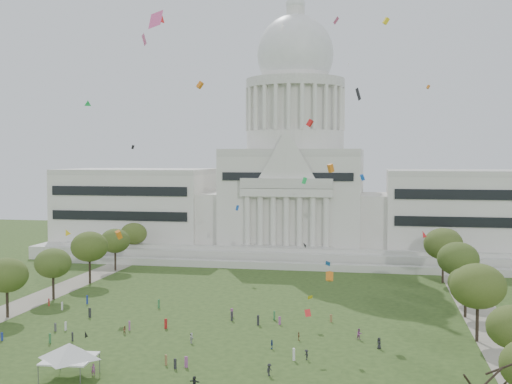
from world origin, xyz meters
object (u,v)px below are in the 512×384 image
object	(u,v)px
capitol	(295,186)
person_0	(379,343)
big_bare_tree	(482,379)
event_tent	(69,350)

from	to	relation	value
capitol	person_0	xyz separation A→B (m)	(27.53, -103.60, -21.35)
capitol	big_bare_tree	xyz separation A→B (m)	(38.00, -141.59, -13.62)
person_0	capitol	bearing A→B (deg)	157.91
capitol	person_0	distance (m)	109.31
capitol	event_tent	distance (m)	128.93
capitol	event_tent	world-z (taller)	capitol
event_tent	big_bare_tree	bearing A→B (deg)	-15.45
big_bare_tree	event_tent	distance (m)	56.47
capitol	event_tent	xyz separation A→B (m)	(-16.25, -126.60, -18.18)
event_tent	person_0	bearing A→B (deg)	27.70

